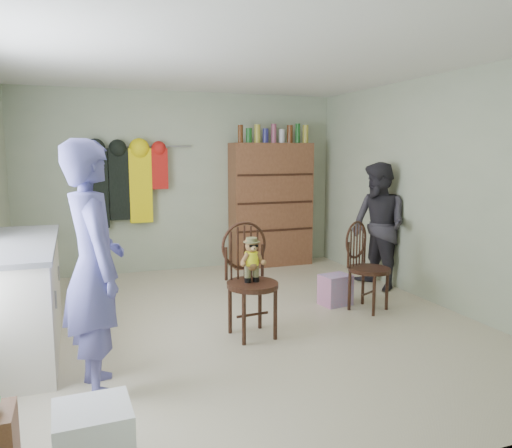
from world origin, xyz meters
name	(u,v)px	position (x,y,z in m)	size (l,w,h in m)	color
ground_plane	(239,323)	(0.00, 0.00, 0.00)	(5.00, 5.00, 0.00)	beige
room_walls	(223,161)	(0.00, 0.53, 1.58)	(5.00, 5.00, 5.00)	#ADB799
counter	(18,296)	(-1.95, 0.00, 0.47)	(0.64, 1.86, 0.94)	silver
plastic_tub	(93,441)	(-1.43, -1.94, 0.18)	(0.39, 0.37, 0.37)	white
chair_front	(250,271)	(0.00, -0.32, 0.60)	(0.50, 0.50, 1.04)	#391E14
chair_far	(365,263)	(1.40, -0.02, 0.51)	(0.57, 0.57, 0.94)	#391E14
striped_bag	(335,290)	(1.19, 0.22, 0.17)	(0.32, 0.25, 0.33)	pink
person_left	(94,268)	(-1.36, -0.96, 0.88)	(0.64, 0.42, 1.76)	#57569F
person_right	(378,226)	(2.00, 0.64, 0.78)	(0.75, 0.59, 1.55)	#2D2B33
dresser	(271,204)	(1.25, 2.30, 0.92)	(1.20, 0.39, 2.08)	brown
coat_rack	(125,184)	(-0.83, 2.38, 1.25)	(1.42, 0.12, 1.09)	#99999E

